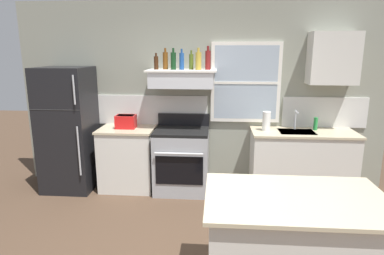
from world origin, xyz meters
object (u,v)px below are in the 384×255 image
(toaster, at_px, (126,121))
(bottle_brown_stout, at_px, (156,63))
(bottle_red_label_wine, at_px, (208,60))
(paper_towel_roll, at_px, (266,121))
(kitchen_island, at_px, (293,249))
(bottle_blue_liqueur, at_px, (182,61))
(stove_range, at_px, (182,160))
(bottle_amber_wine, at_px, (165,60))
(bottle_dark_green_wine, at_px, (173,61))
(bottle_olive_oil_square, at_px, (191,61))
(refrigerator, at_px, (68,129))
(dish_soap_bottle, at_px, (316,124))
(bottle_champagne_gold_foil, at_px, (198,61))

(toaster, height_order, bottle_brown_stout, bottle_brown_stout)
(bottle_red_label_wine, height_order, paper_towel_roll, bottle_red_label_wine)
(toaster, distance_m, bottle_red_label_wine, 1.46)
(kitchen_island, bearing_deg, bottle_blue_liqueur, 117.15)
(stove_range, bearing_deg, bottle_amber_wine, 148.78)
(stove_range, distance_m, bottle_dark_green_wine, 1.41)
(bottle_amber_wine, xyz_separation_m, bottle_olive_oil_square, (0.36, -0.00, -0.01))
(bottle_red_label_wine, distance_m, kitchen_island, 2.75)
(bottle_red_label_wine, bearing_deg, stove_range, -163.14)
(bottle_olive_oil_square, bearing_deg, bottle_brown_stout, -174.15)
(toaster, height_order, paper_towel_roll, paper_towel_roll)
(refrigerator, bearing_deg, toaster, 4.50)
(bottle_blue_liqueur, bearing_deg, bottle_dark_green_wine, 179.12)
(kitchen_island, bearing_deg, refrigerator, 142.91)
(dish_soap_bottle, distance_m, kitchen_island, 2.44)
(bottle_amber_wine, bearing_deg, refrigerator, -173.30)
(bottle_dark_green_wine, bearing_deg, kitchen_island, -60.51)
(bottle_brown_stout, relative_size, bottle_blue_liqueur, 0.80)
(dish_soap_bottle, bearing_deg, toaster, -177.99)
(bottle_amber_wine, bearing_deg, bottle_dark_green_wine, -32.65)
(toaster, xyz_separation_m, dish_soap_bottle, (2.69, 0.09, -0.01))
(bottle_blue_liqueur, relative_size, dish_soap_bottle, 1.56)
(bottle_brown_stout, bearing_deg, toaster, -173.96)
(bottle_red_label_wine, bearing_deg, toaster, -176.79)
(toaster, xyz_separation_m, paper_towel_roll, (1.99, -0.01, 0.04))
(bottle_red_label_wine, bearing_deg, refrigerator, -176.25)
(bottle_amber_wine, distance_m, bottle_dark_green_wine, 0.15)
(bottle_brown_stout, distance_m, paper_towel_roll, 1.73)
(refrigerator, bearing_deg, bottle_amber_wine, 6.70)
(toaster, distance_m, bottle_champagne_gold_foil, 1.35)
(toaster, bearing_deg, bottle_olive_oil_square, 5.94)
(toaster, bearing_deg, bottle_champagne_gold_foil, 0.52)
(bottle_brown_stout, relative_size, dish_soap_bottle, 1.25)
(bottle_amber_wine, bearing_deg, bottle_brown_stout, -156.73)
(kitchen_island, bearing_deg, dish_soap_bottle, 71.36)
(stove_range, relative_size, bottle_amber_wine, 3.73)
(paper_towel_roll, bearing_deg, toaster, 179.83)
(bottle_champagne_gold_foil, distance_m, kitchen_island, 2.74)
(bottle_amber_wine, relative_size, paper_towel_roll, 1.08)
(refrigerator, xyz_separation_m, paper_towel_roll, (2.83, 0.06, 0.15))
(bottle_olive_oil_square, relative_size, bottle_red_label_wine, 0.82)
(dish_soap_bottle, relative_size, kitchen_island, 0.13)
(bottle_brown_stout, height_order, dish_soap_bottle, bottle_brown_stout)
(bottle_blue_liqueur, height_order, bottle_red_label_wine, bottle_red_label_wine)
(bottle_brown_stout, bearing_deg, dish_soap_bottle, 1.19)
(bottle_brown_stout, height_order, bottle_dark_green_wine, bottle_dark_green_wine)
(bottle_amber_wine, height_order, bottle_olive_oil_square, bottle_amber_wine)
(bottle_brown_stout, relative_size, bottle_olive_oil_square, 0.86)
(bottle_amber_wine, distance_m, dish_soap_bottle, 2.29)
(bottle_blue_liqueur, bearing_deg, dish_soap_bottle, 2.27)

